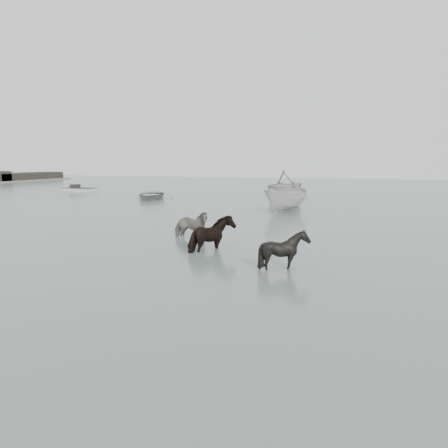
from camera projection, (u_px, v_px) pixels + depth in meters
The scene contains 9 objects.
ground at pixel (225, 258), 14.97m from camera, with size 140.00×140.00×0.00m, color #556560.
pony_pinto at pixel (191, 221), 18.83m from camera, with size 0.80×1.76×1.48m, color black.
pony_dark at pixel (213, 228), 16.19m from camera, with size 1.64×1.40×1.65m, color black.
pony_black at pixel (284, 246), 13.42m from camera, with size 1.16×1.30×1.43m, color black.
rowboat_lead at pixel (151, 194), 37.90m from camera, with size 3.29×4.61×0.95m, color #A4A49F.
rowboat_trail at pixel (286, 183), 39.12m from camera, with size 4.26×4.93×2.60m, color #AEB1AF.
boat_small at pixel (286, 198), 28.59m from camera, with size 1.70×4.51×1.74m, color beige.
skiff_outer at pixel (80, 188), 47.51m from camera, with size 5.09×1.60×0.75m, color silver, non-canonical shape.
skiff_mid at pixel (283, 186), 50.72m from camera, with size 4.73×1.60×0.75m, color gray, non-canonical shape.
Camera 1 is at (4.55, -13.91, 3.33)m, focal length 35.00 mm.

